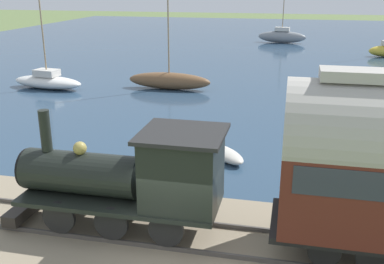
{
  "coord_description": "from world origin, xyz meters",
  "views": [
    {
      "loc": [
        -9.31,
        -2.46,
        6.93
      ],
      "look_at": [
        7.03,
        1.21,
        1.33
      ],
      "focal_mm": 42.0,
      "sensor_mm": 36.0,
      "label": 1
    }
  ],
  "objects_px": {
    "sailboat_white": "(48,81)",
    "rowboat_mid_harbor": "(225,154)",
    "sailboat_brown": "(169,80)",
    "sailboat_gray": "(282,36)",
    "steam_locomotive": "(135,175)"
  },
  "relations": [
    {
      "from": "steam_locomotive",
      "to": "sailboat_gray",
      "type": "xyz_separation_m",
      "value": [
        45.48,
        -2.33,
        -1.4
      ]
    },
    {
      "from": "sailboat_gray",
      "to": "rowboat_mid_harbor",
      "type": "height_order",
      "value": "sailboat_gray"
    },
    {
      "from": "sailboat_white",
      "to": "rowboat_mid_harbor",
      "type": "bearing_deg",
      "value": -119.28
    },
    {
      "from": "sailboat_white",
      "to": "rowboat_mid_harbor",
      "type": "height_order",
      "value": "sailboat_white"
    },
    {
      "from": "sailboat_brown",
      "to": "sailboat_gray",
      "type": "relative_size",
      "value": 1.37
    },
    {
      "from": "sailboat_white",
      "to": "rowboat_mid_harbor",
      "type": "xyz_separation_m",
      "value": [
        -10.22,
        -13.83,
        -0.29
      ]
    },
    {
      "from": "rowboat_mid_harbor",
      "to": "steam_locomotive",
      "type": "bearing_deg",
      "value": -141.63
    },
    {
      "from": "sailboat_white",
      "to": "sailboat_gray",
      "type": "distance_m",
      "value": 31.98
    },
    {
      "from": "sailboat_brown",
      "to": "sailboat_white",
      "type": "height_order",
      "value": "sailboat_white"
    },
    {
      "from": "sailboat_brown",
      "to": "rowboat_mid_harbor",
      "type": "height_order",
      "value": "sailboat_brown"
    },
    {
      "from": "sailboat_white",
      "to": "sailboat_gray",
      "type": "bearing_deg",
      "value": -20.36
    },
    {
      "from": "sailboat_brown",
      "to": "sailboat_white",
      "type": "bearing_deg",
      "value": 102.72
    },
    {
      "from": "steam_locomotive",
      "to": "rowboat_mid_harbor",
      "type": "xyz_separation_m",
      "value": [
        6.9,
        -1.37,
        -1.93
      ]
    },
    {
      "from": "sailboat_brown",
      "to": "sailboat_white",
      "type": "distance_m",
      "value": 8.33
    },
    {
      "from": "rowboat_mid_harbor",
      "to": "sailboat_brown",
      "type": "bearing_deg",
      "value": 75.11
    }
  ]
}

